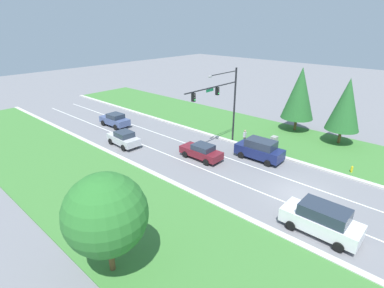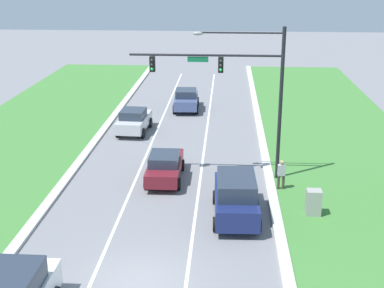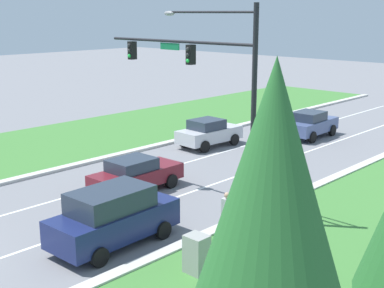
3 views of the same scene
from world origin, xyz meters
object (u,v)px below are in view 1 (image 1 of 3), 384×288
at_px(pedestrian, 245,136).
at_px(conifer_far_right_tree, 300,93).
at_px(traffic_signal_mast, 223,97).
at_px(oak_near_left_tree, 106,214).
at_px(conifer_near_right_tree, 346,105).
at_px(navy_suv, 260,149).
at_px(silver_sedan, 124,138).
at_px(fire_hydrant, 352,169).
at_px(burgundy_sedan, 201,151).
at_px(white_suv, 322,220).
at_px(utility_cabinet, 274,142).
at_px(slate_blue_sedan, 115,120).

relative_size(pedestrian, conifer_far_right_tree, 0.21).
xyz_separation_m(traffic_signal_mast, oak_near_left_tree, (-18.50, -6.44, -1.84)).
bearing_deg(oak_near_left_tree, conifer_near_right_tree, -6.15).
relative_size(navy_suv, conifer_near_right_tree, 0.65).
xyz_separation_m(silver_sedan, fire_hydrant, (10.19, -20.94, -0.52)).
height_order(burgundy_sedan, oak_near_left_tree, oak_near_left_tree).
height_order(white_suv, utility_cabinet, white_suv).
bearing_deg(traffic_signal_mast, silver_sedan, 131.24).
bearing_deg(slate_blue_sedan, burgundy_sedan, -92.33).
distance_m(burgundy_sedan, slate_blue_sedan, 15.14).
bearing_deg(traffic_signal_mast, conifer_far_right_tree, -19.83).
height_order(utility_cabinet, pedestrian, pedestrian).
xyz_separation_m(pedestrian, conifer_near_right_tree, (7.35, -7.91, 3.65)).
height_order(traffic_signal_mast, oak_near_left_tree, traffic_signal_mast).
distance_m(traffic_signal_mast, navy_suv, 6.68).
xyz_separation_m(navy_suv, conifer_far_right_tree, (10.68, 1.09, 3.76)).
relative_size(pedestrian, conifer_near_right_tree, 0.23).
relative_size(white_suv, slate_blue_sedan, 1.11).
xyz_separation_m(utility_cabinet, pedestrian, (-1.25, 2.98, 0.27)).
bearing_deg(pedestrian, silver_sedan, -50.59).
distance_m(navy_suv, conifer_near_right_tree, 11.37).
distance_m(silver_sedan, conifer_far_right_tree, 21.79).
xyz_separation_m(burgundy_sedan, pedestrian, (6.31, -1.04, 0.13)).
xyz_separation_m(utility_cabinet, conifer_near_right_tree, (6.10, -4.93, 3.92)).
height_order(navy_suv, slate_blue_sedan, navy_suv).
bearing_deg(navy_suv, conifer_far_right_tree, 4.03).
distance_m(navy_suv, utility_cabinet, 3.72).
bearing_deg(white_suv, conifer_near_right_tree, 14.25).
xyz_separation_m(white_suv, slate_blue_sedan, (3.57, 28.44, -0.17)).
height_order(conifer_near_right_tree, oak_near_left_tree, conifer_near_right_tree).
relative_size(burgundy_sedan, white_suv, 0.91).
relative_size(traffic_signal_mast, white_suv, 1.70).
relative_size(navy_suv, silver_sedan, 1.12).
bearing_deg(silver_sedan, fire_hydrant, -61.06).
xyz_separation_m(silver_sedan, utility_cabinet, (10.76, -12.72, -0.21)).
relative_size(fire_hydrant, oak_near_left_tree, 0.12).
bearing_deg(white_suv, burgundy_sedan, 75.20).
distance_m(utility_cabinet, conifer_far_right_tree, 8.17).
bearing_deg(silver_sedan, slate_blue_sedan, 66.32).
bearing_deg(burgundy_sedan, slate_blue_sedan, 89.43).
xyz_separation_m(white_suv, conifer_near_right_tree, (17.20, 4.34, 3.53)).
xyz_separation_m(utility_cabinet, oak_near_left_tree, (-22.11, -1.89, 3.09)).
height_order(silver_sedan, conifer_near_right_tree, conifer_near_right_tree).
distance_m(pedestrian, conifer_far_right_tree, 9.39).
relative_size(traffic_signal_mast, utility_cabinet, 6.34).
relative_size(white_suv, utility_cabinet, 3.73).
bearing_deg(utility_cabinet, white_suv, -140.11).
bearing_deg(burgundy_sedan, fire_hydrant, -60.73).
relative_size(oak_near_left_tree, conifer_far_right_tree, 0.75).
bearing_deg(fire_hydrant, conifer_far_right_tree, 49.81).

